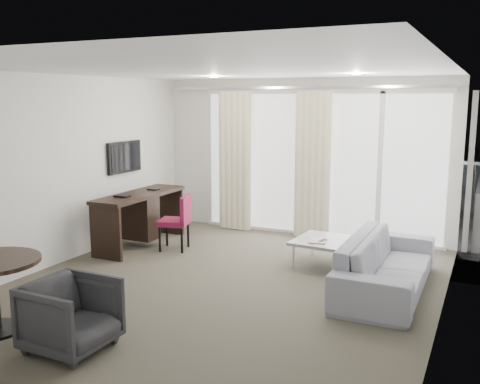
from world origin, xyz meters
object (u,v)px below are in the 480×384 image
at_px(tub_armchair, 71,315).
at_px(rattan_chair_a, 391,203).
at_px(coffee_table, 326,253).
at_px(sofa, 387,264).
at_px(rattan_chair_b, 412,197).
at_px(desk_chair, 174,223).
at_px(desk, 140,220).

height_order(tub_armchair, rattan_chair_a, rattan_chair_a).
xyz_separation_m(coffee_table, rattan_chair_a, (0.42, 2.60, 0.26)).
xyz_separation_m(sofa, rattan_chair_b, (-0.27, 4.04, 0.11)).
bearing_deg(coffee_table, tub_armchair, -112.21).
relative_size(desk_chair, tub_armchair, 1.16).
distance_m(tub_armchair, coffee_table, 3.70).
bearing_deg(rattan_chair_b, desk, -117.26).
relative_size(coffee_table, sofa, 0.37).
bearing_deg(desk, coffee_table, 4.59).
distance_m(desk, rattan_chair_a, 4.38).
bearing_deg(rattan_chair_b, coffee_table, -83.74).
bearing_deg(rattan_chair_a, desk_chair, -112.51).
height_order(desk, desk_chair, desk_chair).
xyz_separation_m(tub_armchair, rattan_chair_b, (2.04, 6.85, 0.11)).
bearing_deg(tub_armchair, rattan_chair_a, -15.57).
distance_m(desk, rattan_chair_b, 5.12).
height_order(sofa, rattan_chair_a, rattan_chair_a).
xyz_separation_m(desk, rattan_chair_b, (3.57, 3.67, 0.02)).
height_order(desk, rattan_chair_a, rattan_chair_a).
relative_size(tub_armchair, sofa, 0.32).
relative_size(desk_chair, sofa, 0.38).
height_order(sofa, rattan_chair_b, rattan_chair_b).
bearing_deg(rattan_chair_b, tub_armchair, -89.65).
bearing_deg(tub_armchair, sofa, -38.30).
relative_size(desk, desk_chair, 2.11).
relative_size(desk_chair, rattan_chair_b, 0.96).
bearing_deg(sofa, coffee_table, 56.43).
bearing_deg(rattan_chair_b, sofa, -69.23).
xyz_separation_m(sofa, rattan_chair_a, (-0.50, 3.21, 0.12)).
distance_m(desk, sofa, 3.86).
relative_size(desk, rattan_chair_a, 1.97).
bearing_deg(desk_chair, rattan_chair_b, 35.61).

